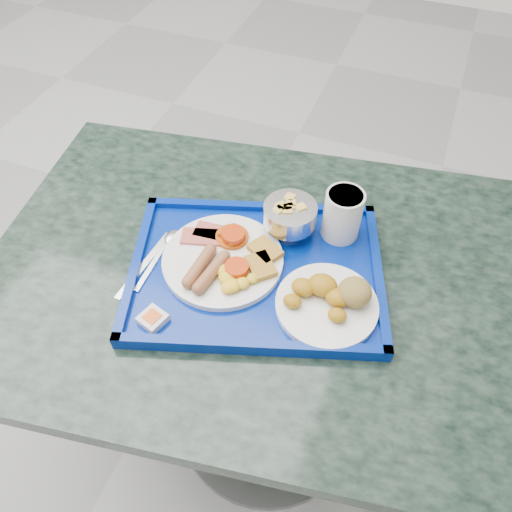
{
  "coord_description": "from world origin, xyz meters",
  "views": [
    {
      "loc": [
        1.19,
        -0.56,
        1.43
      ],
      "look_at": [
        0.98,
        -0.03,
        0.74
      ],
      "focal_mm": 35.0,
      "sensor_mm": 36.0,
      "label": 1
    }
  ],
  "objects": [
    {
      "name": "table",
      "position": [
        1.01,
        -0.01,
        0.51
      ],
      "size": [
        1.2,
        0.89,
        0.69
      ],
      "rotation": [
        0.0,
        0.0,
        0.15
      ],
      "color": "slate",
      "rests_on": "floor"
    },
    {
      "name": "tray",
      "position": [
        0.98,
        -0.03,
        0.7
      ],
      "size": [
        0.54,
        0.47,
        0.03
      ],
      "rotation": [
        0.0,
        0.0,
        0.32
      ],
      "color": "navy",
      "rests_on": "table"
    },
    {
      "name": "main_plate",
      "position": [
        0.92,
        -0.03,
        0.71
      ],
      "size": [
        0.23,
        0.23,
        0.04
      ],
      "rotation": [
        0.0,
        0.0,
        -0.21
      ],
      "color": "silver",
      "rests_on": "tray"
    },
    {
      "name": "bread_plate",
      "position": [
        1.13,
        -0.05,
        0.72
      ],
      "size": [
        0.18,
        0.18,
        0.06
      ],
      "rotation": [
        0.0,
        0.0,
        0.16
      ],
      "color": "silver",
      "rests_on": "tray"
    },
    {
      "name": "fruit_bowl",
      "position": [
        1.0,
        0.09,
        0.75
      ],
      "size": [
        0.1,
        0.1,
        0.07
      ],
      "color": "silver",
      "rests_on": "tray"
    },
    {
      "name": "juice_cup",
      "position": [
        1.1,
        0.12,
        0.76
      ],
      "size": [
        0.07,
        0.07,
        0.1
      ],
      "color": "silver",
      "rests_on": "tray"
    },
    {
      "name": "spoon",
      "position": [
        0.8,
        -0.03,
        0.71
      ],
      "size": [
        0.03,
        0.16,
        0.01
      ],
      "rotation": [
        0.0,
        0.0,
        0.03
      ],
      "color": "silver",
      "rests_on": "tray"
    },
    {
      "name": "knife",
      "position": [
        0.78,
        -0.09,
        0.7
      ],
      "size": [
        0.02,
        0.17,
        0.0
      ],
      "primitive_type": "cube",
      "rotation": [
        0.0,
        0.0,
        -0.07
      ],
      "color": "silver",
      "rests_on": "tray"
    },
    {
      "name": "jam_packet",
      "position": [
        0.86,
        -0.19,
        0.71
      ],
      "size": [
        0.05,
        0.05,
        0.02
      ],
      "rotation": [
        0.0,
        0.0,
        -0.29
      ],
      "color": "silver",
      "rests_on": "tray"
    }
  ]
}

